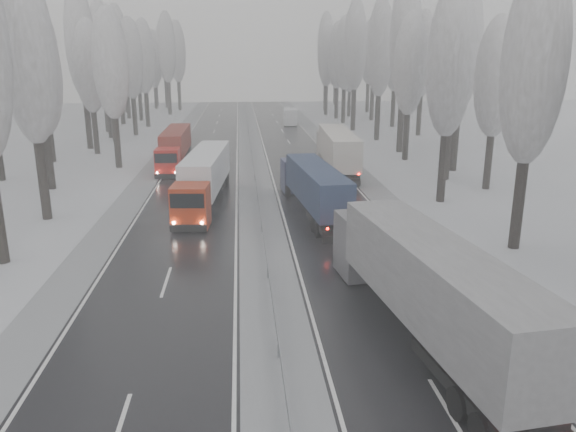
{
  "coord_description": "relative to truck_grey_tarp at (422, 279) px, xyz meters",
  "views": [
    {
      "loc": [
        -1.29,
        -15.16,
        11.15
      ],
      "look_at": [
        1.38,
        16.1,
        2.2
      ],
      "focal_mm": 35.0,
      "sensor_mm": 36.0,
      "label": 1
    }
  ],
  "objects": [
    {
      "name": "tree_39",
      "position": [
        15.68,
        115.44,
        7.92
      ],
      "size": [
        3.6,
        3.6,
        16.19
      ],
      "color": "black",
      "rests_on": "ground"
    },
    {
      "name": "tree_78",
      "position": [
        -23.43,
        110.02,
        10.06
      ],
      "size": [
        3.6,
        3.6,
        19.55
      ],
      "color": "black",
      "rests_on": "ground"
    },
    {
      "name": "tree_58",
      "position": [
        -21.0,
        19.28,
        8.57
      ],
      "size": [
        3.6,
        3.6,
        17.21
      ],
      "color": "black",
      "rests_on": "ground"
    },
    {
      "name": "tree_33",
      "position": [
        13.9,
        87.92,
        6.73
      ],
      "size": [
        3.6,
        3.6,
        14.33
      ],
      "color": "black",
      "rests_on": "ground"
    },
    {
      "name": "tree_67",
      "position": [
        -25.42,
        61.06,
        8.5
      ],
      "size": [
        3.6,
        3.6,
        17.09
      ],
      "color": "black",
      "rests_on": "ground"
    },
    {
      "name": "tree_35",
      "position": [
        19.07,
        95.03,
        9.23
      ],
      "size": [
        3.6,
        3.6,
        18.25
      ],
      "color": "black",
      "rests_on": "ground"
    },
    {
      "name": "tree_37",
      "position": [
        18.15,
        104.87,
        8.03
      ],
      "size": [
        3.6,
        3.6,
        16.37
      ],
      "color": "black",
      "rests_on": "ground"
    },
    {
      "name": "tree_22",
      "position": [
        11.15,
        40.31,
        7.71
      ],
      "size": [
        3.6,
        3.6,
        15.86
      ],
      "color": "black",
      "rests_on": "ground"
    },
    {
      "name": "tree_60",
      "position": [
        -23.62,
        28.91,
        7.06
      ],
      "size": [
        3.6,
        3.6,
        14.84
      ],
      "color": "black",
      "rests_on": "ground"
    },
    {
      "name": "truck_red_red",
      "position": [
        -14.07,
        39.54,
        -0.42
      ],
      "size": [
        2.26,
        14.13,
        3.62
      ],
      "rotation": [
        0.0,
        0.0,
        -0.0
      ],
      "color": "red",
      "rests_on": "ground"
    },
    {
      "name": "tree_73",
      "position": [
        -27.69,
        87.25,
        8.57
      ],
      "size": [
        3.6,
        3.6,
        17.22
      ],
      "color": "black",
      "rests_on": "ground"
    },
    {
      "name": "tree_16",
      "position": [
        9.16,
        10.38,
        8.13
      ],
      "size": [
        3.6,
        3.6,
        16.53
      ],
      "color": "black",
      "rests_on": "ground"
    },
    {
      "name": "carriageway_right",
      "position": [
        -0.62,
        24.71,
        -2.52
      ],
      "size": [
        7.5,
        200.0,
        0.03
      ],
      "primitive_type": "cube",
      "color": "black",
      "rests_on": "ground"
    },
    {
      "name": "tree_20",
      "position": [
        12.02,
        29.88,
        7.61
      ],
      "size": [
        3.6,
        3.6,
        15.71
      ],
      "color": "black",
      "rests_on": "ground"
    },
    {
      "name": "tree_62",
      "position": [
        -19.82,
        38.44,
        7.82
      ],
      "size": [
        3.6,
        3.6,
        16.04
      ],
      "color": "black",
      "rests_on": "ground"
    },
    {
      "name": "shoulder_right",
      "position": [
        4.33,
        24.71,
        -2.51
      ],
      "size": [
        2.4,
        200.0,
        0.04
      ],
      "primitive_type": "cube",
      "color": "gray",
      "rests_on": "ground"
    },
    {
      "name": "tree_24",
      "position": [
        12.02,
        45.73,
        10.65
      ],
      "size": [
        3.6,
        3.6,
        20.49
      ],
      "color": "black",
      "rests_on": "ground"
    },
    {
      "name": "tree_34",
      "position": [
        9.86,
        91.03,
        8.84
      ],
      "size": [
        3.6,
        3.6,
        17.63
      ],
      "color": "black",
      "rests_on": "ground"
    },
    {
      "name": "tree_29",
      "position": [
        17.84,
        70.67,
        9.14
      ],
      "size": [
        3.6,
        3.6,
        18.11
      ],
      "color": "black",
      "rests_on": "ground"
    },
    {
      "name": "tree_27",
      "position": [
        18.84,
        59.98,
        8.83
      ],
      "size": [
        3.6,
        3.6,
        17.62
      ],
      "color": "black",
      "rests_on": "ground"
    },
    {
      "name": "box_truck_distant",
      "position": [
        1.44,
        75.02,
        -1.16
      ],
      "size": [
        2.92,
        7.4,
        2.69
      ],
      "rotation": [
        0.0,
        0.0,
        -0.1
      ],
      "color": "silver",
      "rests_on": "ground"
    },
    {
      "name": "tree_31",
      "position": [
        16.6,
        80.42,
        9.44
      ],
      "size": [
        3.6,
        3.6,
        18.58
      ],
      "color": "black",
      "rests_on": "ground"
    },
    {
      "name": "median_guardrail",
      "position": [
        -5.87,
        24.7,
        -1.93
      ],
      "size": [
        0.12,
        200.0,
        0.76
      ],
      "color": "slate",
      "rests_on": "ground"
    },
    {
      "name": "truck_blue_box",
      "position": [
        -1.95,
        19.09,
        -0.39
      ],
      "size": [
        3.56,
        14.42,
        3.67
      ],
      "rotation": [
        0.0,
        0.0,
        0.09
      ],
      "color": "#1C2248",
      "rests_on": "ground"
    },
    {
      "name": "ground",
      "position": [
        -5.87,
        -5.29,
        -2.53
      ],
      "size": [
        260.0,
        260.0,
        0.0
      ],
      "primitive_type": "plane",
      "color": "silver",
      "rests_on": "ground"
    },
    {
      "name": "tree_68",
      "position": [
        -22.45,
        63.82,
        8.21
      ],
      "size": [
        3.6,
        3.6,
        16.65
      ],
      "color": "black",
      "rests_on": "ground"
    },
    {
      "name": "carriageway_left",
      "position": [
        -11.12,
        24.71,
        -2.52
      ],
      "size": [
        7.5,
        200.0,
        0.03
      ],
      "primitive_type": "cube",
      "color": "black",
      "rests_on": "ground"
    },
    {
      "name": "truck_grey_tarp",
      "position": [
        0.0,
        0.0,
        0.0
      ],
      "size": [
        4.72,
        17.06,
        4.34
      ],
      "rotation": [
        0.0,
        0.0,
        0.12
      ],
      "color": "#4E4E53",
      "rests_on": "ground"
    },
    {
      "name": "truck_red_white",
      "position": [
        -9.98,
        22.64,
        -0.25
      ],
      "size": [
        3.66,
        15.36,
        3.91
      ],
      "rotation": [
        0.0,
        0.0,
        -0.08
      ],
      "color": "#A22309",
      "rests_on": "ground"
    },
    {
      "name": "tree_19",
      "position": [
        14.15,
        25.75,
        6.88
      ],
      "size": [
        3.6,
        3.6,
        14.57
      ],
      "color": "black",
      "rests_on": "ground"
    },
    {
      "name": "tree_28",
      "position": [
        10.47,
        66.67,
        10.1
      ],
      "size": [
        3.6,
        3.6,
        19.62
      ],
      "color": "black",
      "rests_on": "ground"
    },
    {
      "name": "tree_25",
      "position": [
        18.94,
        49.73,
        9.99
      ],
      "size": [
        3.6,
        3.6,
        19.44
      ],
      "color": "black",
      "rests_on": "ground"
    },
    {
      "name": "tree_69",
      "position": [
        -27.29,
        67.82,
        9.93
      ],
      "size": [
        3.6,
        3.6,
        19.35
      ],
      "color": "black",
      "rests_on": "ground"
    },
    {
      "name": "tree_30",
      "position": [
        10.69,
        76.42,
        8.98
      ],
      "size": [
        3.6,
        3.6,
        17.86
      ],
      "color": "black",
      "rests_on": "ground"
    },
    {
      "name": "tree_75",
      "position": [
        -30.07,
        98.04,
        9.46
      ],
      "size": [
        3.6,
        3.6,
        18.6
      ],
      "color": "black",
      "rests_on": "ground"
    },
    {
      "name": "tree_26",
      "position": [
        11.69,
        55.98,
        9.57
      ],
      "size": [
        3.6,
        3.6,
        18.78
      ],
      "color": "black",
      "rests_on": "ground"
    },
    {
      "name": "tree_70",
      "position": [
        -22.2,
        73.9,
        8.5
      ],
      "size": [
        3.6,
        3.6,
        17.09
      ],
      "color": "black",
      "rests_on": "ground"
    },
    {
      "name": "truck_cream_box",
      "position": [
        2.32,
        34.06,
        -0.11
      ],
      "size": [
        3.25,
        16.31,
        4.16
      ],
      "rotation": [
        0.0,
        0.0,
        -0.04
      ],
      "color": "#AAA396",
      "rests_on": "ground"
    },
    {
      "name": "shoulder_left",
      "position": [
        -16.07,
        24.71,
        -2.51
      ],
      "size": [
        2.4,
        200.0,
        0.04
      ],
      "primitive_type": "cube",
      "color": "gray",
      "rests_on": "ground"
    },
    {
      "name": "tree_72",
      "position": [
        -24.8,
        83.25,
        7.23
      ],
      "size": [
        3.6,
        3.6,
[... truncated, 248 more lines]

